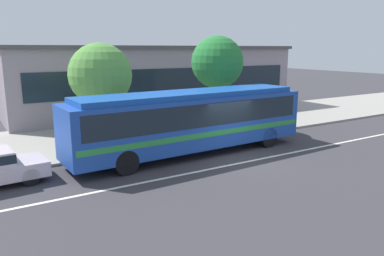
{
  "coord_description": "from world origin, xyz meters",
  "views": [
    {
      "loc": [
        -10.19,
        -12.88,
        4.86
      ],
      "look_at": [
        -1.45,
        1.31,
        1.3
      ],
      "focal_mm": 34.95,
      "sensor_mm": 36.0,
      "label": 1
    }
  ],
  "objects": [
    {
      "name": "sidewalk_slab",
      "position": [
        0.0,
        6.9,
        0.06
      ],
      "size": [
        60.0,
        8.0,
        0.12
      ],
      "primitive_type": "cube",
      "color": "#99958D",
      "rests_on": "ground_plane"
    },
    {
      "name": "lane_stripe_center",
      "position": [
        0.0,
        -0.8,
        0.0
      ],
      "size": [
        56.0,
        0.16,
        0.01
      ],
      "primitive_type": "cube",
      "color": "silver",
      "rests_on": "ground_plane"
    },
    {
      "name": "street_tree_mid_block",
      "position": [
        2.51,
        4.94,
        4.06
      ],
      "size": [
        3.01,
        3.01,
        5.47
      ],
      "color": "brown",
      "rests_on": "sidewalk_slab"
    },
    {
      "name": "transit_bus",
      "position": [
        -1.35,
        1.55,
        1.71
      ],
      "size": [
        11.71,
        2.84,
        2.95
      ],
      "color": "#1D45A3",
      "rests_on": "ground_plane"
    },
    {
      "name": "pedestrian_walking_along_curb",
      "position": [
        -1.26,
        4.26,
        1.05
      ],
      "size": [
        0.47,
        0.47,
        1.6
      ],
      "color": "#7A5D4C",
      "rests_on": "sidewalk_slab"
    },
    {
      "name": "station_building",
      "position": [
        2.63,
        13.52,
        2.53
      ],
      "size": [
        22.06,
        7.29,
        5.05
      ],
      "color": "gray",
      "rests_on": "ground_plane"
    },
    {
      "name": "pedestrian_waiting_near_sign",
      "position": [
        0.38,
        3.37,
        1.06
      ],
      "size": [
        0.47,
        0.47,
        1.62
      ],
      "color": "#2F3153",
      "rests_on": "sidewalk_slab"
    },
    {
      "name": "ground_plane",
      "position": [
        0.0,
        0.0,
        0.0
      ],
      "size": [
        120.0,
        120.0,
        0.0
      ],
      "primitive_type": "plane",
      "color": "#36353A"
    },
    {
      "name": "street_tree_near_stop",
      "position": [
        -4.11,
        5.89,
        3.53
      ],
      "size": [
        3.23,
        3.23,
        5.04
      ],
      "color": "brown",
      "rests_on": "sidewalk_slab"
    }
  ]
}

